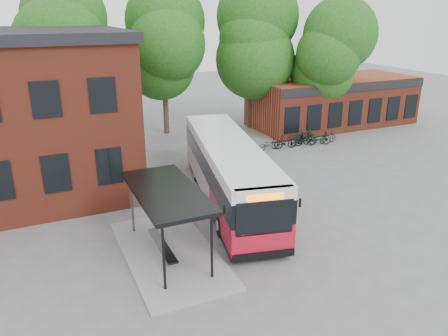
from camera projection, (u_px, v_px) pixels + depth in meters
name	position (u px, v px, depth m)	size (l,w,h in m)	color
ground	(255.00, 223.00, 20.47)	(100.00, 100.00, 0.00)	slate
shop_row	(332.00, 101.00, 37.58)	(14.00, 6.20, 4.00)	maroon
bus_shelter	(168.00, 222.00, 17.37)	(3.60, 7.00, 2.90)	black
bike_rail	(301.00, 141.00, 32.56)	(5.20, 0.10, 0.38)	black
tree_0	(70.00, 70.00, 29.96)	(7.92, 7.92, 11.00)	#1B4D14
tree_1	(164.00, 68.00, 33.63)	(7.92, 7.92, 10.40)	#1B4D14
tree_2	(250.00, 61.00, 35.38)	(7.92, 7.92, 11.00)	#1B4D14
tree_3	(330.00, 74.00, 34.19)	(7.04, 7.04, 9.28)	#1B4D14
city_bus	(228.00, 172.00, 22.34)	(2.67, 12.54, 3.19)	red
bicycle_0	(269.00, 144.00, 30.93)	(0.59, 1.68, 0.88)	#24232C
bicycle_1	(285.00, 142.00, 31.23)	(0.50, 1.76, 1.06)	black
bicycle_2	(300.00, 140.00, 31.98)	(0.59, 1.68, 0.88)	black
bicycle_3	(305.00, 137.00, 32.56)	(0.42, 1.47, 0.89)	black
bicycle_4	(306.00, 140.00, 31.99)	(0.60, 1.73, 0.91)	black
bicycle_5	(305.00, 135.00, 33.14)	(0.44, 1.57, 0.94)	#0D4027
bicycle_6	(319.00, 138.00, 32.10)	(0.66, 1.89, 0.99)	#09351C
bicycle_7	(328.00, 137.00, 32.53)	(0.45, 1.59, 0.96)	black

